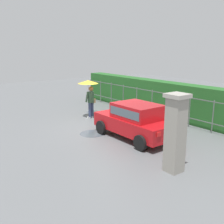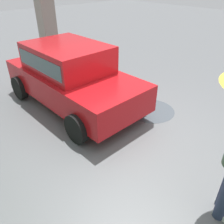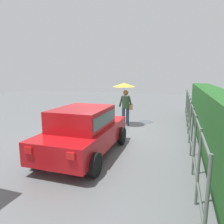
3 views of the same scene
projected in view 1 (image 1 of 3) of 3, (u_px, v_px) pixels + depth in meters
The scene contains 8 objects.
ground_plane at pixel (106, 128), 12.72m from camera, with size 40.00×40.00×0.00m, color slate.
car at pixel (136, 119), 11.11m from camera, with size 3.76×1.90×1.48m.
pedestrian at pixel (89, 90), 14.16m from camera, with size 1.09×1.09×2.06m.
gate_pillar at pixel (175, 133), 7.94m from camera, with size 0.60×0.60×2.42m.
fence_section at pixel (144, 100), 15.10m from camera, with size 11.30×0.05×1.50m.
hedge_row at pixel (154, 97), 15.52m from camera, with size 12.25×0.90×1.90m, color #235B23.
puddle_near at pixel (92, 134), 11.83m from camera, with size 1.13×1.13×0.00m, color #4C545B.
puddle_far at pixel (93, 112), 15.84m from camera, with size 0.80×0.80×0.00m, color #4C545B.
Camera 1 is at (9.94, -7.06, 3.69)m, focal length 42.77 mm.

